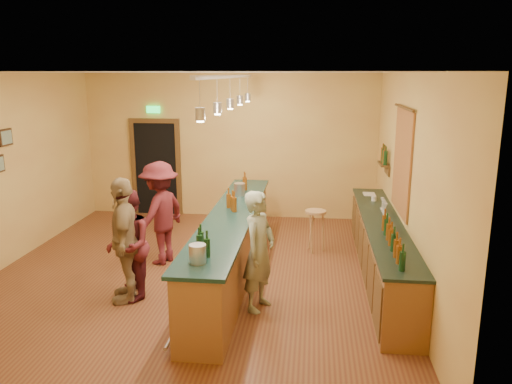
# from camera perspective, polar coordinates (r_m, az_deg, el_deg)

# --- Properties ---
(floor) EXTENTS (7.00, 7.00, 0.00)m
(floor) POSITION_cam_1_polar(r_m,az_deg,el_deg) (8.27, -6.98, -9.33)
(floor) COLOR brown
(floor) RESTS_ON ground
(ceiling) EXTENTS (6.50, 7.00, 0.02)m
(ceiling) POSITION_cam_1_polar(r_m,az_deg,el_deg) (7.64, -7.68, 13.41)
(ceiling) COLOR silver
(ceiling) RESTS_ON wall_back
(wall_back) EXTENTS (6.50, 0.02, 3.20)m
(wall_back) POSITION_cam_1_polar(r_m,az_deg,el_deg) (11.18, -3.05, 5.25)
(wall_back) COLOR tan
(wall_back) RESTS_ON floor
(wall_front) EXTENTS (6.50, 0.02, 3.20)m
(wall_front) POSITION_cam_1_polar(r_m,az_deg,el_deg) (4.61, -17.75, -7.39)
(wall_front) COLOR tan
(wall_front) RESTS_ON floor
(wall_right) EXTENTS (0.02, 7.00, 3.20)m
(wall_right) POSITION_cam_1_polar(r_m,az_deg,el_deg) (7.70, 16.88, 0.96)
(wall_right) COLOR tan
(wall_right) RESTS_ON floor
(doorway) EXTENTS (1.15, 0.09, 2.48)m
(doorway) POSITION_cam_1_polar(r_m,az_deg,el_deg) (11.63, -11.34, 2.96)
(doorway) COLOR black
(doorway) RESTS_ON wall_back
(tapestry) EXTENTS (0.03, 1.40, 1.60)m
(tapestry) POSITION_cam_1_polar(r_m,az_deg,el_deg) (8.04, 16.37, 3.31)
(tapestry) COLOR maroon
(tapestry) RESTS_ON wall_right
(bottle_shelf) EXTENTS (0.17, 0.55, 0.54)m
(bottle_shelf) POSITION_cam_1_polar(r_m,az_deg,el_deg) (9.52, 14.48, 3.81)
(bottle_shelf) COLOR #452C14
(bottle_shelf) RESTS_ON wall_right
(back_counter) EXTENTS (0.60, 4.55, 1.27)m
(back_counter) POSITION_cam_1_polar(r_m,az_deg,el_deg) (8.13, 14.17, -6.40)
(back_counter) COLOR brown
(back_counter) RESTS_ON floor
(tasting_bar) EXTENTS (0.73, 5.10, 1.38)m
(tasting_bar) POSITION_cam_1_polar(r_m,az_deg,el_deg) (7.94, -2.80, -5.55)
(tasting_bar) COLOR brown
(tasting_bar) RESTS_ON floor
(pendant_track) EXTENTS (0.11, 4.60, 0.50)m
(pendant_track) POSITION_cam_1_polar(r_m,az_deg,el_deg) (7.51, -2.99, 11.86)
(pendant_track) COLOR silver
(pendant_track) RESTS_ON ceiling
(bartender) EXTENTS (0.59, 0.71, 1.67)m
(bartender) POSITION_cam_1_polar(r_m,az_deg,el_deg) (6.81, 0.36, -6.76)
(bartender) COLOR gray
(bartender) RESTS_ON floor
(customer_a) EXTENTS (0.86, 0.96, 1.61)m
(customer_a) POSITION_cam_1_polar(r_m,az_deg,el_deg) (7.34, -14.39, -5.93)
(customer_a) COLOR #59191E
(customer_a) RESTS_ON floor
(customer_b) EXTENTS (0.70, 1.13, 1.80)m
(customer_b) POSITION_cam_1_polar(r_m,az_deg,el_deg) (7.30, -14.74, -5.29)
(customer_b) COLOR #997A51
(customer_b) RESTS_ON floor
(customer_c) EXTENTS (1.02, 1.30, 1.76)m
(customer_c) POSITION_cam_1_polar(r_m,az_deg,el_deg) (8.60, -10.92, -2.38)
(customer_c) COLOR #59191E
(customer_c) RESTS_ON floor
(bar_stool) EXTENTS (0.38, 0.38, 0.77)m
(bar_stool) POSITION_cam_1_polar(r_m,az_deg,el_deg) (9.10, 6.82, -2.99)
(bar_stool) COLOR #A4804A
(bar_stool) RESTS_ON floor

